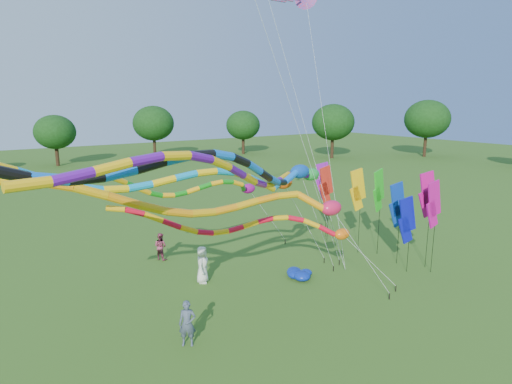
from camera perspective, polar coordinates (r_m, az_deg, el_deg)
ground at (r=18.82m, az=15.32°, el=-16.24°), size 160.00×160.00×0.00m
tree_ring at (r=19.21m, az=8.29°, el=2.10°), size 117.70×121.10×9.60m
tube_kite_red at (r=17.98m, az=0.87°, el=-4.62°), size 11.79×3.93×5.55m
tube_kite_orange at (r=14.59m, az=-5.19°, el=-1.31°), size 15.95×1.92×7.50m
tube_kite_purple at (r=14.94m, az=-0.86°, el=2.42°), size 15.34×6.09×8.13m
tube_kite_blue at (r=14.50m, az=-2.40°, el=2.80°), size 14.76×5.17×8.06m
tube_kite_cyan at (r=16.88m, az=-6.22°, el=1.45°), size 15.13×2.87×7.76m
tube_kite_green at (r=21.70m, az=-7.17°, el=0.64°), size 11.78×2.36×6.37m
banner_pole_green at (r=25.15m, az=16.05°, el=0.18°), size 1.16×0.28×5.09m
banner_pole_orange at (r=25.13m, az=13.39°, el=0.27°), size 1.16×0.26×5.07m
banner_pole_blue_b at (r=24.06m, az=18.31°, el=-1.63°), size 1.16×0.27×4.62m
banner_pole_red at (r=26.96m, az=9.32°, el=0.88°), size 1.16×0.09×4.91m
banner_pole_violet at (r=27.88m, az=9.00°, el=1.43°), size 1.09×0.54×5.00m
banner_pole_magenta_a at (r=23.31m, az=22.60°, el=-1.56°), size 1.16×0.13×4.94m
banner_pole_magenta_b at (r=23.97m, az=21.88°, el=-0.33°), size 1.13×0.41×5.28m
banner_pole_blue_a at (r=23.17m, az=19.46°, el=-3.56°), size 1.15×0.32×4.09m
blue_nylon_heap at (r=22.16m, az=6.02°, el=-10.91°), size 0.99×1.29×0.36m
person_a at (r=21.43m, az=-7.17°, el=-9.58°), size 1.03×1.07×1.85m
person_b at (r=16.44m, az=-9.14°, el=-16.93°), size 0.75×0.69×1.72m
person_c at (r=24.84m, az=-12.62°, el=-7.08°), size 0.90×0.95×1.55m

